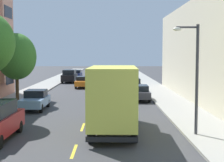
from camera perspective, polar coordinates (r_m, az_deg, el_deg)
The scene contains 15 objects.
ground_plane at distance 38.16m, azimuth -2.79°, elevation -1.93°, with size 160.00×160.00×0.00m, color #38383A.
sidewalk_left at distance 37.16m, azimuth -13.94°, elevation -2.13°, with size 3.20×120.00×0.14m, color #99968E.
sidewalk_right at distance 36.55m, azimuth 8.27°, elevation -2.15°, with size 3.20×120.00×0.14m, color #99968E.
lane_centerline_dashes at distance 32.71m, azimuth -3.19°, elevation -3.02°, with size 0.14×47.20×0.01m.
street_tree_third at distance 30.41m, azimuth -15.67°, elevation 3.95°, with size 3.37×3.37×5.95m.
street_lamp at distance 18.06m, azimuth 13.50°, elevation 1.82°, with size 1.35×0.28×5.69m.
delivery_box_truck at distance 18.63m, azimuth 0.22°, elevation -2.56°, with size 2.62×7.18×3.65m.
parked_wagon_white at distance 39.88m, azimuth 3.41°, elevation -0.49°, with size 1.85×4.71×1.50m.
parked_wagon_navy at distance 59.81m, azimuth -6.03°, elevation 1.18°, with size 1.83×4.70×1.50m.
parked_sedan_charcoal at distance 31.81m, azimuth 4.54°, elevation -1.89°, with size 1.86×4.52×1.43m.
parked_pickup_forest at distance 52.36m, azimuth 2.53°, elevation 0.75°, with size 2.02×5.31×1.73m.
parked_suv_teal at distance 61.55m, azimuth 2.12°, elevation 1.47°, with size 1.98×4.81×1.93m.
parked_suv_black at distance 51.64m, azimuth -7.13°, elevation 0.84°, with size 2.00×4.82×1.93m.
parked_hatchback_sky at distance 27.14m, azimuth -12.75°, elevation -3.10°, with size 1.77×4.01×1.50m.
moving_orange_sedan at distance 43.78m, azimuth -4.85°, elevation -0.12°, with size 1.80×4.50×1.43m.
Camera 1 is at (1.58, -7.88, 4.34)m, focal length 54.69 mm.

